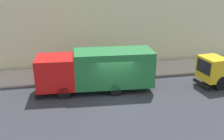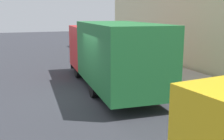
% 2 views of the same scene
% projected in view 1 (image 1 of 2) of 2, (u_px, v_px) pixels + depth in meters
% --- Properties ---
extents(ground, '(80.00, 80.00, 0.00)m').
position_uv_depth(ground, '(115.00, 96.00, 18.24)').
color(ground, '#303238').
extents(sidewalk, '(3.76, 30.00, 0.13)m').
position_uv_depth(sidewalk, '(104.00, 72.00, 22.72)').
color(sidewalk, '#B2A399').
rests_on(sidewalk, ground).
extents(building_facade, '(0.50, 30.00, 9.82)m').
position_uv_depth(building_facade, '(99.00, 12.00, 23.27)').
color(building_facade, beige).
rests_on(building_facade, ground).
extents(large_utility_truck, '(2.96, 8.43, 2.95)m').
position_uv_depth(large_utility_truck, '(97.00, 69.00, 18.69)').
color(large_utility_truck, red).
rests_on(large_utility_truck, ground).
extents(pedestrian_walking, '(0.47, 0.47, 1.72)m').
position_uv_depth(pedestrian_walking, '(56.00, 69.00, 20.53)').
color(pedestrian_walking, '#1C202C').
rests_on(pedestrian_walking, sidewalk).
extents(traffic_cone_orange, '(0.41, 0.41, 0.59)m').
position_uv_depth(traffic_cone_orange, '(41.00, 78.00, 20.42)').
color(traffic_cone_orange, orange).
rests_on(traffic_cone_orange, sidewalk).
extents(street_sign_post, '(0.44, 0.08, 2.64)m').
position_uv_depth(street_sign_post, '(83.00, 60.00, 20.46)').
color(street_sign_post, '#4C5156').
rests_on(street_sign_post, sidewalk).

